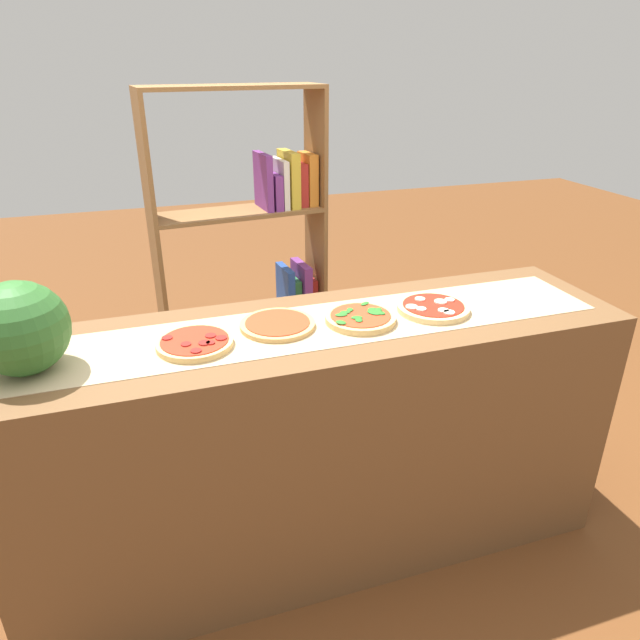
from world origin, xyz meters
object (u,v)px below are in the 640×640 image
Objects in this scene: pizza_pepperoni_0 at (195,343)px; pizza_plain_1 at (278,324)px; pizza_spinach_2 at (360,318)px; bookshelf at (262,265)px; watermelon at (19,328)px; pizza_mozzarella_3 at (433,308)px.

pizza_plain_1 is (0.28, 0.06, -0.00)m from pizza_pepperoni_0.
bookshelf reaches higher than pizza_spinach_2.
watermelon reaches higher than pizza_pepperoni_0.
bookshelf is at bearing 96.40° from pizza_spinach_2.
pizza_mozzarella_3 is (0.83, 0.02, 0.00)m from pizza_pepperoni_0.
pizza_plain_1 is 0.28m from pizza_spinach_2.
pizza_mozzarella_3 is at bearing 0.82° from pizza_spinach_2.
pizza_spinach_2 is 0.28m from pizza_mozzarella_3.
pizza_mozzarella_3 is at bearing -4.15° from pizza_plain_1.
pizza_plain_1 is 0.98× the size of pizza_mozzarella_3.
pizza_plain_1 is 0.56m from pizza_mozzarella_3.
pizza_pepperoni_0 is 0.88× the size of watermelon.
pizza_pepperoni_0 is 0.95× the size of pizza_plain_1.
pizza_pepperoni_0 is at bearing -178.91° from pizza_mozzarella_3.
pizza_spinach_2 is (0.28, -0.04, 0.00)m from pizza_plain_1.
pizza_spinach_2 is 1.03m from watermelon.
pizza_plain_1 is at bearing 4.56° from watermelon.
pizza_pepperoni_0 is 0.28m from pizza_plain_1.
bookshelf reaches higher than watermelon.
pizza_spinach_2 is at bearing 1.23° from pizza_pepperoni_0.
pizza_plain_1 is at bearing 170.96° from pizza_spinach_2.
watermelon is 0.16× the size of bookshelf.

